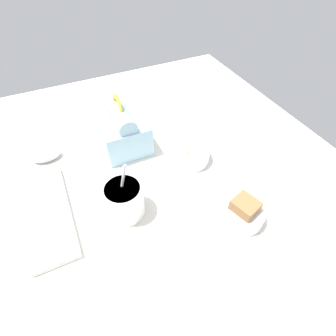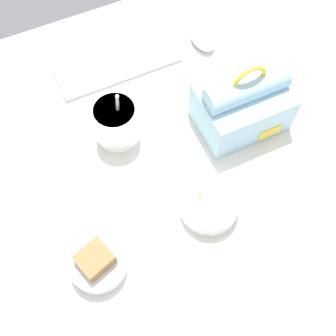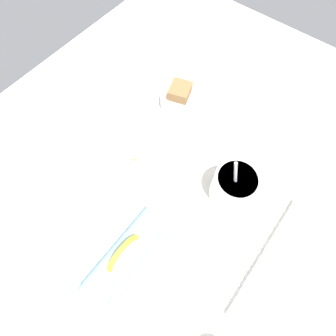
{
  "view_description": "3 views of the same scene",
  "coord_description": "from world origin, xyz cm",
  "px_view_note": "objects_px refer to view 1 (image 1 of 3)",
  "views": [
    {
      "loc": [
        -45.55,
        22.48,
        60.59
      ],
      "look_at": [
        0.36,
        1.07,
        7.0
      ],
      "focal_mm": 28.0,
      "sensor_mm": 36.0,
      "label": 1
    },
    {
      "loc": [
        -15.89,
        -34.04,
        83.59
      ],
      "look_at": [
        0.36,
        1.07,
        7.0
      ],
      "focal_mm": 45.0,
      "sensor_mm": 36.0,
      "label": 2
    },
    {
      "loc": [
        21.11,
        17.28,
        63.44
      ],
      "look_at": [
        0.36,
        1.07,
        7.0
      ],
      "focal_mm": 28.0,
      "sensor_mm": 36.0,
      "label": 3
    }
  ],
  "objects_px": {
    "soup_cup": "(124,200)",
    "computer_mouse": "(46,155)",
    "bento_bowl_snacks": "(190,154)",
    "bento_bowl_sandwich": "(243,213)",
    "keyboard": "(48,214)",
    "lunch_bag": "(122,128)"
  },
  "relations": [
    {
      "from": "soup_cup",
      "to": "computer_mouse",
      "type": "relative_size",
      "value": 1.86
    },
    {
      "from": "keyboard",
      "to": "soup_cup",
      "type": "bearing_deg",
      "value": -111.19
    },
    {
      "from": "bento_bowl_sandwich",
      "to": "bento_bowl_snacks",
      "type": "relative_size",
      "value": 0.92
    },
    {
      "from": "keyboard",
      "to": "lunch_bag",
      "type": "height_order",
      "value": "lunch_bag"
    },
    {
      "from": "computer_mouse",
      "to": "bento_bowl_snacks",
      "type": "bearing_deg",
      "value": -115.41
    },
    {
      "from": "keyboard",
      "to": "bento_bowl_sandwich",
      "type": "height_order",
      "value": "bento_bowl_sandwich"
    },
    {
      "from": "keyboard",
      "to": "bento_bowl_sandwich",
      "type": "relative_size",
      "value": 2.79
    },
    {
      "from": "computer_mouse",
      "to": "lunch_bag",
      "type": "bearing_deg",
      "value": -97.26
    },
    {
      "from": "keyboard",
      "to": "lunch_bag",
      "type": "bearing_deg",
      "value": -54.7
    },
    {
      "from": "soup_cup",
      "to": "bento_bowl_sandwich",
      "type": "distance_m",
      "value": 0.3
    },
    {
      "from": "soup_cup",
      "to": "bento_bowl_sandwich",
      "type": "height_order",
      "value": "soup_cup"
    },
    {
      "from": "bento_bowl_sandwich",
      "to": "lunch_bag",
      "type": "bearing_deg",
      "value": 23.92
    },
    {
      "from": "computer_mouse",
      "to": "bento_bowl_sandwich",
      "type": "bearing_deg",
      "value": -136.02
    },
    {
      "from": "soup_cup",
      "to": "computer_mouse",
      "type": "bearing_deg",
      "value": 28.94
    },
    {
      "from": "lunch_bag",
      "to": "bento_bowl_sandwich",
      "type": "height_order",
      "value": "lunch_bag"
    },
    {
      "from": "bento_bowl_sandwich",
      "to": "computer_mouse",
      "type": "xyz_separation_m",
      "value": [
        0.44,
        0.43,
        -0.01
      ]
    },
    {
      "from": "soup_cup",
      "to": "computer_mouse",
      "type": "distance_m",
      "value": 0.34
    },
    {
      "from": "soup_cup",
      "to": "keyboard",
      "type": "bearing_deg",
      "value": 68.81
    },
    {
      "from": "lunch_bag",
      "to": "bento_bowl_sandwich",
      "type": "relative_size",
      "value": 1.74
    },
    {
      "from": "lunch_bag",
      "to": "bento_bowl_snacks",
      "type": "distance_m",
      "value": 0.24
    },
    {
      "from": "keyboard",
      "to": "bento_bowl_sandwich",
      "type": "distance_m",
      "value": 0.5
    },
    {
      "from": "soup_cup",
      "to": "lunch_bag",
      "type": "bearing_deg",
      "value": -16.98
    }
  ]
}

